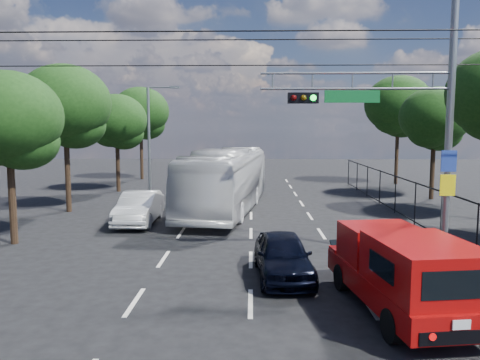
{
  "coord_description": "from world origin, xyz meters",
  "views": [
    {
      "loc": [
        0.02,
        -7.57,
        4.48
      ],
      "look_at": [
        -0.36,
        7.45,
        2.8
      ],
      "focal_mm": 35.0,
      "sensor_mm": 36.0,
      "label": 1
    }
  ],
  "objects_px": {
    "signal_mast": "(413,104)",
    "red_pickup": "(401,270)",
    "white_van": "(139,208)",
    "navy_hatchback": "(283,256)",
    "white_bus": "(226,180)"
  },
  "relations": [
    {
      "from": "signal_mast",
      "to": "red_pickup",
      "type": "relative_size",
      "value": 1.69
    },
    {
      "from": "white_van",
      "to": "red_pickup",
      "type": "bearing_deg",
      "value": -50.2
    },
    {
      "from": "navy_hatchback",
      "to": "red_pickup",
      "type": "bearing_deg",
      "value": -48.33
    },
    {
      "from": "navy_hatchback",
      "to": "white_van",
      "type": "height_order",
      "value": "white_van"
    },
    {
      "from": "red_pickup",
      "to": "white_van",
      "type": "bearing_deg",
      "value": 130.42
    },
    {
      "from": "signal_mast",
      "to": "navy_hatchback",
      "type": "xyz_separation_m",
      "value": [
        -4.32,
        -1.86,
        -4.57
      ]
    },
    {
      "from": "red_pickup",
      "to": "white_van",
      "type": "height_order",
      "value": "red_pickup"
    },
    {
      "from": "red_pickup",
      "to": "white_bus",
      "type": "height_order",
      "value": "white_bus"
    },
    {
      "from": "signal_mast",
      "to": "white_van",
      "type": "relative_size",
      "value": 2.1
    },
    {
      "from": "red_pickup",
      "to": "navy_hatchback",
      "type": "relative_size",
      "value": 1.43
    },
    {
      "from": "navy_hatchback",
      "to": "white_van",
      "type": "distance_m",
      "value": 9.98
    },
    {
      "from": "red_pickup",
      "to": "white_van",
      "type": "distance_m",
      "value": 13.72
    },
    {
      "from": "red_pickup",
      "to": "white_bus",
      "type": "relative_size",
      "value": 0.46
    },
    {
      "from": "navy_hatchback",
      "to": "signal_mast",
      "type": "bearing_deg",
      "value": 19.51
    },
    {
      "from": "navy_hatchback",
      "to": "white_van",
      "type": "xyz_separation_m",
      "value": [
        -6.21,
        7.81,
        0.08
      ]
    }
  ]
}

